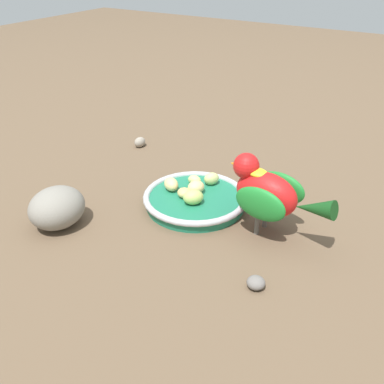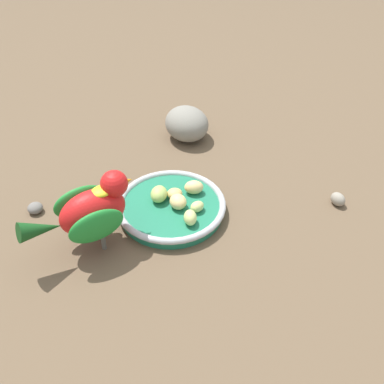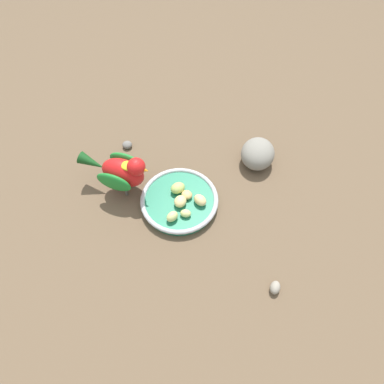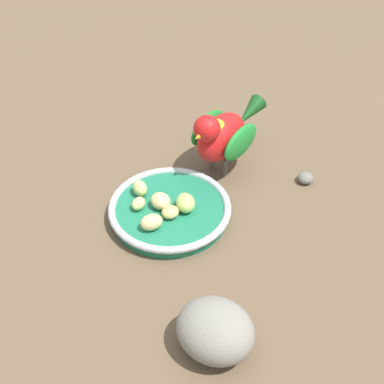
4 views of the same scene
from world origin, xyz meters
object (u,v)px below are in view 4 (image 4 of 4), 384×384
apple_piece_1 (151,222)px  parrot (222,134)px  apple_piece_5 (170,212)px  apple_piece_0 (161,201)px  apple_piece_4 (139,204)px  pebble_0 (305,178)px  rock_large (215,330)px  apple_piece_3 (186,203)px  apple_piece_2 (140,188)px  feeding_bowl (170,210)px

apple_piece_1 → parrot: (-0.01, -0.20, 0.05)m
apple_piece_5 → apple_piece_0: bearing=-22.3°
apple_piece_0 → apple_piece_4: 0.04m
apple_piece_0 → pebble_0: size_ratio=1.24×
apple_piece_4 → rock_large: bearing=147.4°
apple_piece_0 → apple_piece_1: size_ratio=0.97×
apple_piece_4 → apple_piece_5: bearing=-168.7°
apple_piece_1 → rock_large: (-0.18, 0.12, 0.00)m
parrot → apple_piece_3: bearing=11.3°
apple_piece_3 → apple_piece_5: (0.01, 0.03, -0.00)m
apple_piece_3 → parrot: 0.14m
apple_piece_1 → apple_piece_3: size_ratio=0.93×
apple_piece_2 → rock_large: (-0.24, 0.17, 0.00)m
apple_piece_3 → apple_piece_1: bearing=71.4°
feeding_bowl → apple_piece_2: size_ratio=6.39×
apple_piece_2 → parrot: bearing=-115.2°
rock_large → pebble_0: rock_large is taller
parrot → pebble_0: size_ratio=7.09×
parrot → apple_piece_2: bearing=-19.6°
apple_piece_1 → pebble_0: (-0.15, -0.25, -0.02)m
apple_piece_0 → apple_piece_3: bearing=-156.1°
apple_piece_2 → apple_piece_3: apple_piece_3 is taller
apple_piece_0 → apple_piece_2: (0.05, -0.01, -0.00)m
apple_piece_1 → apple_piece_5: 0.04m
apple_piece_1 → apple_piece_3: bearing=-108.6°
rock_large → pebble_0: (0.03, -0.36, -0.03)m
apple_piece_3 → parrot: bearing=-84.3°
apple_piece_2 → pebble_0: bearing=-137.1°
apple_piece_1 → apple_piece_5: apple_piece_1 is taller
apple_piece_2 → rock_large: 0.30m
apple_piece_4 → apple_piece_5: (-0.05, -0.01, -0.00)m
apple_piece_0 → apple_piece_4: bearing=36.6°
apple_piece_2 → pebble_0: (-0.21, -0.19, -0.02)m
feeding_bowl → apple_piece_2: 0.06m
apple_piece_1 → apple_piece_4: size_ratio=1.32×
apple_piece_5 → pebble_0: (-0.14, -0.21, -0.02)m
apple_piece_0 → rock_large: size_ratio=0.33×
pebble_0 → rock_large: bearing=95.1°
pebble_0 → apple_piece_0: bearing=51.0°
apple_piece_4 → pebble_0: apple_piece_4 is taller
feeding_bowl → apple_piece_1: apple_piece_1 is taller
apple_piece_3 → apple_piece_5: bearing=66.5°
rock_large → apple_piece_2: bearing=-35.4°
feeding_bowl → apple_piece_0: size_ratio=5.80×
rock_large → apple_piece_0: bearing=-40.0°
apple_piece_4 → pebble_0: size_ratio=0.97×
rock_large → pebble_0: size_ratio=3.74×
apple_piece_3 → apple_piece_5: apple_piece_3 is taller
apple_piece_1 → pebble_0: 0.29m
apple_piece_0 → apple_piece_4: (0.03, 0.02, -0.00)m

